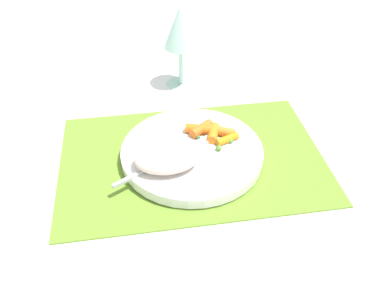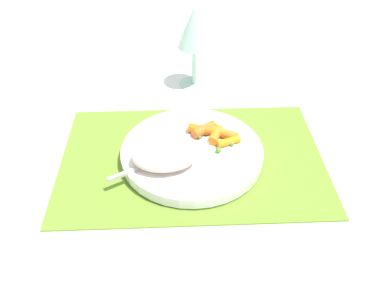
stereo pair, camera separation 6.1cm
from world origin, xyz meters
TOP-DOWN VIEW (x-y plane):
  - ground_plane at (0.00, 0.00)m, footprint 2.40×2.40m
  - placemat at (0.00, 0.00)m, footprint 0.45×0.30m
  - plate at (0.00, 0.00)m, footprint 0.24×0.24m
  - rice_mound at (-0.05, -0.04)m, footprint 0.11×0.07m
  - carrot_portion at (0.04, 0.03)m, footprint 0.09×0.07m
  - pea_scatter at (0.05, 0.03)m, footprint 0.07×0.08m
  - fork at (-0.03, -0.02)m, footprint 0.18×0.11m
  - wine_glass at (0.02, 0.26)m, footprint 0.07×0.07m

SIDE VIEW (x-z plane):
  - ground_plane at x=0.00m, z-range 0.00..0.00m
  - placemat at x=0.00m, z-range 0.00..0.01m
  - plate at x=0.00m, z-range 0.01..0.02m
  - fork at x=-0.03m, z-range 0.02..0.03m
  - pea_scatter at x=0.05m, z-range 0.02..0.03m
  - carrot_portion at x=0.04m, z-range 0.02..0.04m
  - rice_mound at x=-0.05m, z-range 0.02..0.06m
  - wine_glass at x=0.02m, z-range 0.04..0.22m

